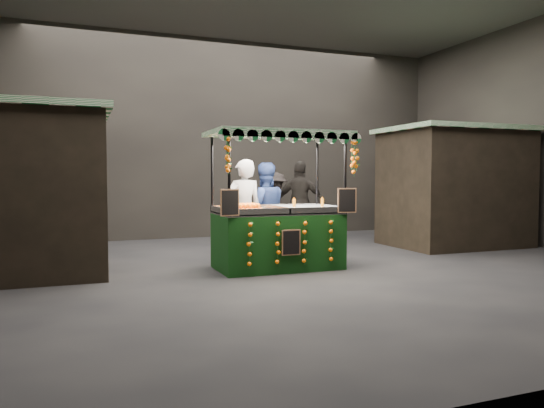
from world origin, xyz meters
name	(u,v)px	position (x,y,z in m)	size (l,w,h in m)	color
ground	(299,269)	(0.00, 0.00, 0.00)	(12.00, 12.00, 0.00)	black
market_hall	(300,62)	(0.00, 0.00, 3.38)	(12.10, 10.10, 5.05)	black
neighbour_stall_left	(7,191)	(-4.40, 1.00, 1.31)	(3.00, 2.20, 2.60)	black
neighbour_stall_right	(454,187)	(4.40, 1.50, 1.31)	(3.00, 2.20, 2.60)	black
juice_stall	(279,227)	(-0.29, 0.18, 0.70)	(2.34, 1.37, 2.26)	black
vendor_grey	(244,211)	(-0.64, 1.00, 0.92)	(0.69, 0.47, 1.83)	gray
vendor_blue	(264,210)	(-0.12, 1.36, 0.89)	(0.94, 0.77, 1.79)	navy
shopper_0	(76,215)	(-3.43, 2.91, 0.79)	(0.69, 0.63, 1.59)	#282220
shopper_1	(401,205)	(3.93, 2.81, 0.84)	(1.01, 0.92, 1.68)	#2E2926
shopper_2	(301,203)	(1.27, 2.82, 0.94)	(1.15, 1.03, 1.88)	black
shopper_3	(276,205)	(1.25, 4.28, 0.82)	(0.97, 1.21, 1.64)	#2A2422
shopper_4	(19,209)	(-4.40, 2.64, 0.95)	(1.10, 1.03, 1.89)	#2C2624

